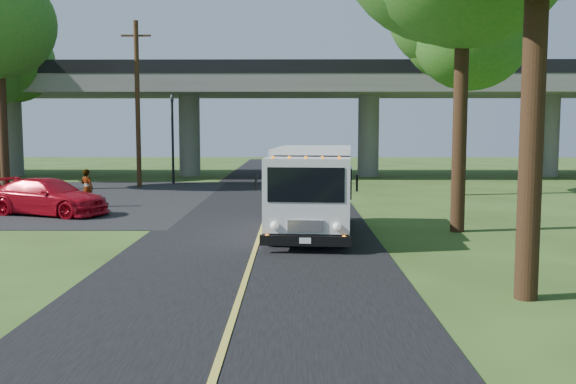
{
  "coord_description": "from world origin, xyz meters",
  "views": [
    {
      "loc": [
        1.06,
        -11.09,
        3.28
      ],
      "look_at": [
        0.89,
        5.53,
        1.6
      ],
      "focal_mm": 40.0,
      "sensor_mm": 36.0,
      "label": 1
    }
  ],
  "objects_px": {
    "traffic_signal": "(172,129)",
    "pedestrian": "(87,188)",
    "utility_pole": "(138,103)",
    "tree_right_far": "(468,20)",
    "tree_left_lot": "(2,36)",
    "step_van": "(313,188)",
    "red_sedan": "(49,197)"
  },
  "relations": [
    {
      "from": "traffic_signal",
      "to": "pedestrian",
      "type": "bearing_deg",
      "value": -97.56
    },
    {
      "from": "traffic_signal",
      "to": "utility_pole",
      "type": "relative_size",
      "value": 0.58
    },
    {
      "from": "utility_pole",
      "to": "tree_left_lot",
      "type": "height_order",
      "value": "tree_left_lot"
    },
    {
      "from": "tree_right_far",
      "to": "tree_left_lot",
      "type": "xyz_separation_m",
      "value": [
        -23.0,
        2.0,
        -0.4
      ]
    },
    {
      "from": "tree_right_far",
      "to": "step_van",
      "type": "distance_m",
      "value": 15.4
    },
    {
      "from": "tree_right_far",
      "to": "tree_left_lot",
      "type": "relative_size",
      "value": 1.05
    },
    {
      "from": "utility_pole",
      "to": "tree_left_lot",
      "type": "distance_m",
      "value": 7.43
    },
    {
      "from": "tree_right_far",
      "to": "utility_pole",
      "type": "bearing_deg",
      "value": 166.0
    },
    {
      "from": "traffic_signal",
      "to": "red_sedan",
      "type": "height_order",
      "value": "traffic_signal"
    },
    {
      "from": "tree_left_lot",
      "to": "step_van",
      "type": "xyz_separation_m",
      "value": [
        15.4,
        -13.51,
        -6.46
      ]
    },
    {
      "from": "utility_pole",
      "to": "red_sedan",
      "type": "height_order",
      "value": "utility_pole"
    },
    {
      "from": "tree_left_lot",
      "to": "red_sedan",
      "type": "relative_size",
      "value": 2.22
    },
    {
      "from": "step_van",
      "to": "utility_pole",
      "type": "bearing_deg",
      "value": 125.13
    },
    {
      "from": "step_van",
      "to": "pedestrian",
      "type": "distance_m",
      "value": 11.27
    },
    {
      "from": "traffic_signal",
      "to": "utility_pole",
      "type": "distance_m",
      "value": 2.86
    },
    {
      "from": "traffic_signal",
      "to": "tree_left_lot",
      "type": "bearing_deg",
      "value": -151.89
    },
    {
      "from": "pedestrian",
      "to": "step_van",
      "type": "bearing_deg",
      "value": 166.48
    },
    {
      "from": "traffic_signal",
      "to": "step_van",
      "type": "height_order",
      "value": "traffic_signal"
    },
    {
      "from": "traffic_signal",
      "to": "pedestrian",
      "type": "relative_size",
      "value": 3.29
    },
    {
      "from": "step_van",
      "to": "red_sedan",
      "type": "relative_size",
      "value": 1.37
    },
    {
      "from": "utility_pole",
      "to": "pedestrian",
      "type": "xyz_separation_m",
      "value": [
        0.04,
        -9.01,
        -3.8
      ]
    },
    {
      "from": "utility_pole",
      "to": "red_sedan",
      "type": "relative_size",
      "value": 1.9
    },
    {
      "from": "traffic_signal",
      "to": "tree_right_far",
      "type": "height_order",
      "value": "tree_right_far"
    },
    {
      "from": "red_sedan",
      "to": "pedestrian",
      "type": "height_order",
      "value": "pedestrian"
    },
    {
      "from": "red_sedan",
      "to": "pedestrian",
      "type": "xyz_separation_m",
      "value": [
        0.71,
        2.31,
        0.1
      ]
    },
    {
      "from": "tree_left_lot",
      "to": "pedestrian",
      "type": "relative_size",
      "value": 6.64
    },
    {
      "from": "tree_left_lot",
      "to": "traffic_signal",
      "type": "bearing_deg",
      "value": 28.11
    },
    {
      "from": "step_van",
      "to": "red_sedan",
      "type": "height_order",
      "value": "step_van"
    },
    {
      "from": "tree_left_lot",
      "to": "pedestrian",
      "type": "height_order",
      "value": "tree_left_lot"
    },
    {
      "from": "tree_right_far",
      "to": "pedestrian",
      "type": "xyz_separation_m",
      "value": [
        -16.67,
        -4.85,
        -7.51
      ]
    },
    {
      "from": "tree_right_far",
      "to": "pedestrian",
      "type": "relative_size",
      "value": 6.95
    },
    {
      "from": "traffic_signal",
      "to": "pedestrian",
      "type": "distance_m",
      "value": 11.37
    }
  ]
}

